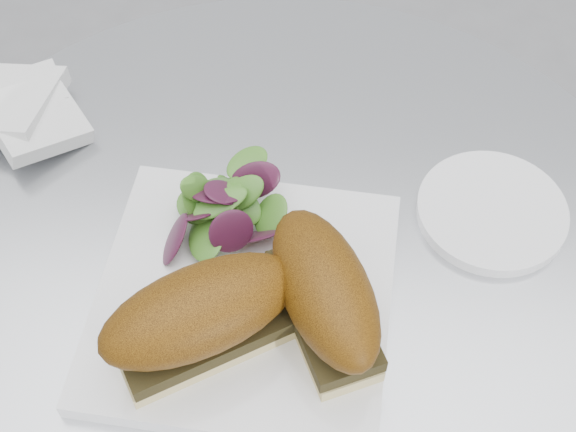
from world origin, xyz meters
name	(u,v)px	position (x,y,z in m)	size (l,w,h in m)	color
table	(282,384)	(0.00, 0.00, 0.49)	(0.70, 0.70, 0.73)	silver
plate	(244,298)	(-0.03, -0.04, 0.74)	(0.23, 0.23, 0.02)	white
sandwich_left	(201,316)	(-0.05, -0.09, 0.79)	(0.17, 0.14, 0.08)	tan
sandwich_right	(324,294)	(0.04, -0.06, 0.79)	(0.12, 0.16, 0.08)	tan
salad	(224,203)	(-0.05, 0.03, 0.77)	(0.10, 0.10, 0.05)	#549430
napkin	(21,120)	(-0.26, 0.13, 0.74)	(0.14, 0.14, 0.02)	white
saucer	(492,211)	(0.18, 0.06, 0.74)	(0.13, 0.13, 0.01)	white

